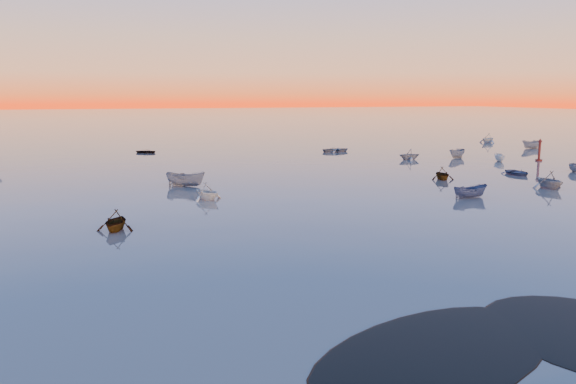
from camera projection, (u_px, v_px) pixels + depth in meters
name	position (u px, v px, depth m)	size (l,w,h in m)	color
ground	(178.00, 142.00, 114.92)	(600.00, 600.00, 0.00)	#6C615A
mud_lobes	(557.00, 356.00, 20.73)	(140.00, 6.00, 0.07)	black
moored_fleet	(229.00, 171.00, 71.09)	(124.00, 58.00, 1.20)	silver
boat_near_center	(470.00, 198.00, 52.80)	(3.54, 1.50, 1.23)	#38456B
boat_near_right	(549.00, 188.00, 58.18)	(3.96, 1.78, 1.39)	slate
channel_marker	(539.00, 152.00, 82.25)	(0.96, 0.96, 3.40)	#4D1410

